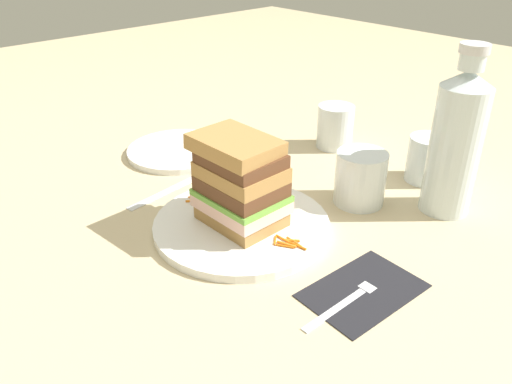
# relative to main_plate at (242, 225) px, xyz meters

# --- Properties ---
(ground_plane) EXTENTS (3.00, 3.00, 0.00)m
(ground_plane) POSITION_rel_main_plate_xyz_m (0.01, 0.03, -0.01)
(ground_plane) COLOR #C6B289
(main_plate) EXTENTS (0.27, 0.27, 0.01)m
(main_plate) POSITION_rel_main_plate_xyz_m (0.00, 0.00, 0.00)
(main_plate) COLOR white
(main_plate) RESTS_ON ground_plane
(sandwich) EXTENTS (0.13, 0.10, 0.14)m
(sandwich) POSITION_rel_main_plate_xyz_m (-0.00, -0.00, 0.07)
(sandwich) COLOR #A87A42
(sandwich) RESTS_ON main_plate
(carrot_shred_0) EXTENTS (0.02, 0.02, 0.00)m
(carrot_shred_0) POSITION_rel_main_plate_xyz_m (-0.09, -0.01, 0.01)
(carrot_shred_0) COLOR orange
(carrot_shred_0) RESTS_ON main_plate
(carrot_shred_1) EXTENTS (0.02, 0.03, 0.00)m
(carrot_shred_1) POSITION_rel_main_plate_xyz_m (-0.09, 0.01, 0.01)
(carrot_shred_1) COLOR orange
(carrot_shred_1) RESTS_ON main_plate
(carrot_shred_2) EXTENTS (0.02, 0.02, 0.00)m
(carrot_shred_2) POSITION_rel_main_plate_xyz_m (-0.10, 0.01, 0.01)
(carrot_shred_2) COLOR orange
(carrot_shred_2) RESTS_ON main_plate
(carrot_shred_3) EXTENTS (0.02, 0.01, 0.00)m
(carrot_shred_3) POSITION_rel_main_plate_xyz_m (-0.11, -0.01, 0.01)
(carrot_shred_3) COLOR orange
(carrot_shred_3) RESTS_ON main_plate
(carrot_shred_4) EXTENTS (0.02, 0.02, 0.00)m
(carrot_shred_4) POSITION_rel_main_plate_xyz_m (-0.10, -0.02, 0.01)
(carrot_shred_4) COLOR orange
(carrot_shred_4) RESTS_ON main_plate
(carrot_shred_5) EXTENTS (0.01, 0.02, 0.00)m
(carrot_shred_5) POSITION_rel_main_plate_xyz_m (-0.11, 0.02, 0.01)
(carrot_shred_5) COLOR orange
(carrot_shred_5) RESTS_ON main_plate
(carrot_shred_6) EXTENTS (0.03, 0.01, 0.00)m
(carrot_shred_6) POSITION_rel_main_plate_xyz_m (-0.08, 0.01, 0.01)
(carrot_shred_6) COLOR orange
(carrot_shred_6) RESTS_ON main_plate
(carrot_shred_7) EXTENTS (0.01, 0.02, 0.00)m
(carrot_shred_7) POSITION_rel_main_plate_xyz_m (-0.10, 0.01, 0.01)
(carrot_shred_7) COLOR orange
(carrot_shred_7) RESTS_ON main_plate
(carrot_shred_8) EXTENTS (0.03, 0.01, 0.00)m
(carrot_shred_8) POSITION_rel_main_plate_xyz_m (-0.09, -0.02, 0.01)
(carrot_shred_8) COLOR orange
(carrot_shred_8) RESTS_ON main_plate
(carrot_shred_9) EXTENTS (0.01, 0.03, 0.00)m
(carrot_shred_9) POSITION_rel_main_plate_xyz_m (-0.10, 0.01, 0.01)
(carrot_shred_9) COLOR orange
(carrot_shred_9) RESTS_ON main_plate
(carrot_shred_10) EXTENTS (0.02, 0.02, 0.00)m
(carrot_shred_10) POSITION_rel_main_plate_xyz_m (0.07, -0.00, 0.01)
(carrot_shred_10) COLOR orange
(carrot_shred_10) RESTS_ON main_plate
(carrot_shred_11) EXTENTS (0.03, 0.01, 0.00)m
(carrot_shred_11) POSITION_rel_main_plate_xyz_m (0.10, 0.01, 0.01)
(carrot_shred_11) COLOR orange
(carrot_shred_11) RESTS_ON main_plate
(carrot_shred_12) EXTENTS (0.02, 0.02, 0.00)m
(carrot_shred_12) POSITION_rel_main_plate_xyz_m (0.09, -0.00, 0.01)
(carrot_shred_12) COLOR orange
(carrot_shred_12) RESTS_ON main_plate
(carrot_shred_13) EXTENTS (0.02, 0.02, 0.00)m
(carrot_shred_13) POSITION_rel_main_plate_xyz_m (0.09, 0.02, 0.01)
(carrot_shred_13) COLOR orange
(carrot_shred_13) RESTS_ON main_plate
(carrot_shred_14) EXTENTS (0.03, 0.01, 0.00)m
(carrot_shred_14) POSITION_rel_main_plate_xyz_m (0.09, 0.00, 0.01)
(carrot_shred_14) COLOR orange
(carrot_shred_14) RESTS_ON main_plate
(carrot_shred_15) EXTENTS (0.03, 0.00, 0.00)m
(carrot_shred_15) POSITION_rel_main_plate_xyz_m (0.08, 0.01, 0.01)
(carrot_shred_15) COLOR orange
(carrot_shred_15) RESTS_ON main_plate
(carrot_shred_16) EXTENTS (0.03, 0.01, 0.00)m
(carrot_shred_16) POSITION_rel_main_plate_xyz_m (0.09, 0.02, 0.01)
(carrot_shred_16) COLOR orange
(carrot_shred_16) RESTS_ON main_plate
(napkin_dark) EXTENTS (0.11, 0.16, 0.00)m
(napkin_dark) POSITION_rel_main_plate_xyz_m (0.22, 0.02, -0.01)
(napkin_dark) COLOR black
(napkin_dark) RESTS_ON ground_plane
(fork) EXTENTS (0.02, 0.17, 0.00)m
(fork) POSITION_rel_main_plate_xyz_m (0.22, -0.01, -0.00)
(fork) COLOR silver
(fork) RESTS_ON napkin_dark
(knife) EXTENTS (0.04, 0.20, 0.00)m
(knife) POSITION_rel_main_plate_xyz_m (-0.18, -0.01, -0.01)
(knife) COLOR silver
(knife) RESTS_ON ground_plane
(juice_glass) EXTENTS (0.08, 0.08, 0.09)m
(juice_glass) POSITION_rel_main_plate_xyz_m (0.07, 0.20, 0.03)
(juice_glass) COLOR white
(juice_glass) RESTS_ON ground_plane
(water_bottle) EXTENTS (0.08, 0.08, 0.27)m
(water_bottle) POSITION_rel_main_plate_xyz_m (0.18, 0.28, 0.11)
(water_bottle) COLOR silver
(water_bottle) RESTS_ON ground_plane
(empty_tumbler_0) EXTENTS (0.07, 0.07, 0.08)m
(empty_tumbler_0) POSITION_rel_main_plate_xyz_m (0.10, 0.35, 0.03)
(empty_tumbler_0) COLOR silver
(empty_tumbler_0) RESTS_ON ground_plane
(empty_tumbler_1) EXTENTS (0.07, 0.07, 0.09)m
(empty_tumbler_1) POSITION_rel_main_plate_xyz_m (-0.11, 0.35, 0.04)
(empty_tumbler_1) COLOR silver
(empty_tumbler_1) RESTS_ON ground_plane
(side_plate) EXTENTS (0.20, 0.20, 0.01)m
(side_plate) POSITION_rel_main_plate_xyz_m (-0.30, 0.09, -0.00)
(side_plate) COLOR white
(side_plate) RESTS_ON ground_plane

